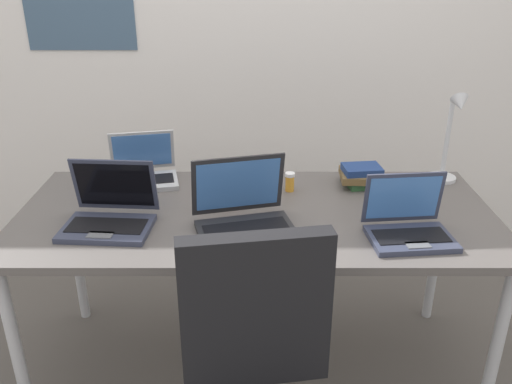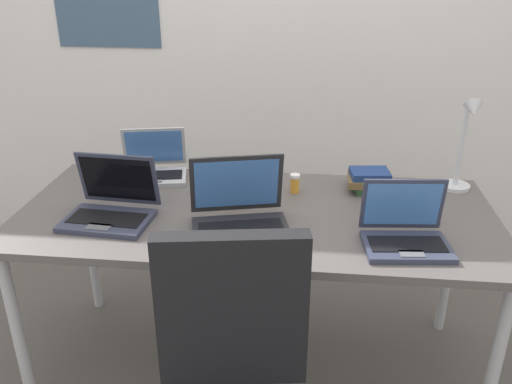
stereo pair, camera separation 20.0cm
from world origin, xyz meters
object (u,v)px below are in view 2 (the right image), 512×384
(pill_bottle, at_px, (295,183))
(desk_lamp, at_px, (464,146))
(computer_mouse, at_px, (256,176))
(cell_phone, at_px, (426,215))
(laptop_center, at_px, (154,168))
(coffee_mug, at_px, (233,181))
(book_stack, at_px, (371,180))
(laptop_mid_desk, at_px, (405,233))
(laptop_back_right, at_px, (240,216))
(laptop_back_left, at_px, (111,207))

(pill_bottle, bearing_deg, desk_lamp, 7.31)
(computer_mouse, bearing_deg, cell_phone, -9.77)
(laptop_center, relative_size, coffee_mug, 2.81)
(computer_mouse, distance_m, cell_phone, 0.72)
(computer_mouse, height_order, coffee_mug, coffee_mug)
(laptop_center, bearing_deg, book_stack, -2.85)
(desk_lamp, distance_m, computer_mouse, 0.85)
(laptop_mid_desk, bearing_deg, coffee_mug, 149.20)
(laptop_mid_desk, xyz_separation_m, coffee_mug, (-0.64, 0.38, 0.00))
(laptop_back_right, xyz_separation_m, coffee_mug, (-0.07, 0.33, -0.00))
(cell_phone, bearing_deg, computer_mouse, 151.22)
(laptop_back_right, height_order, cell_phone, laptop_back_right)
(laptop_mid_desk, distance_m, laptop_back_right, 0.57)
(laptop_center, bearing_deg, computer_mouse, 1.96)
(laptop_mid_desk, xyz_separation_m, book_stack, (-0.08, 0.44, 0.00))
(pill_bottle, distance_m, coffee_mug, 0.25)
(desk_lamp, bearing_deg, laptop_back_left, -163.38)
(laptop_back_left, distance_m, computer_mouse, 0.65)
(cell_phone, relative_size, book_stack, 0.72)
(laptop_center, distance_m, laptop_back_right, 0.62)
(laptop_back_right, relative_size, coffee_mug, 3.49)
(laptop_back_left, bearing_deg, computer_mouse, 41.03)
(cell_phone, distance_m, pill_bottle, 0.52)
(computer_mouse, xyz_separation_m, book_stack, (0.48, -0.06, 0.03))
(cell_phone, relative_size, pill_bottle, 1.72)
(desk_lamp, bearing_deg, laptop_back_right, -153.46)
(laptop_center, bearing_deg, desk_lamp, -0.73)
(laptop_mid_desk, distance_m, pill_bottle, 0.55)
(laptop_back_left, relative_size, pill_bottle, 4.09)
(laptop_center, bearing_deg, laptop_back_left, -96.18)
(laptop_center, bearing_deg, laptop_back_right, -45.08)
(laptop_mid_desk, bearing_deg, laptop_back_left, 175.60)
(laptop_mid_desk, distance_m, coffee_mug, 0.74)
(cell_phone, xyz_separation_m, pill_bottle, (-0.49, 0.17, 0.04))
(cell_phone, distance_m, book_stack, 0.29)
(laptop_back_left, xyz_separation_m, coffee_mug, (0.41, 0.30, -0.00))
(laptop_mid_desk, xyz_separation_m, laptop_back_left, (-1.04, 0.08, 0.00))
(desk_lamp, height_order, coffee_mug, desk_lamp)
(laptop_back_left, xyz_separation_m, book_stack, (0.97, 0.36, -0.00))
(book_stack, bearing_deg, pill_bottle, -169.86)
(laptop_mid_desk, height_order, computer_mouse, laptop_mid_desk)
(desk_lamp, height_order, laptop_back_left, desk_lamp)
(laptop_center, height_order, laptop_mid_desk, laptop_mid_desk)
(desk_lamp, xyz_separation_m, cell_phone, (-0.17, -0.25, -0.19))
(desk_lamp, relative_size, coffee_mug, 3.54)
(desk_lamp, height_order, computer_mouse, desk_lamp)
(laptop_center, relative_size, laptop_back_right, 0.81)
(desk_lamp, bearing_deg, cell_phone, -123.61)
(desk_lamp, height_order, cell_phone, desk_lamp)
(laptop_back_left, distance_m, coffee_mug, 0.51)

